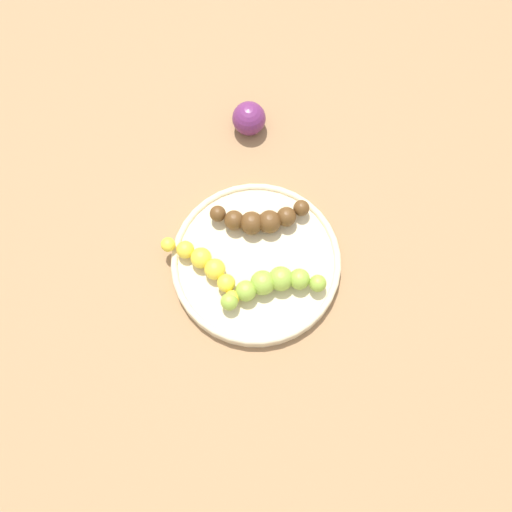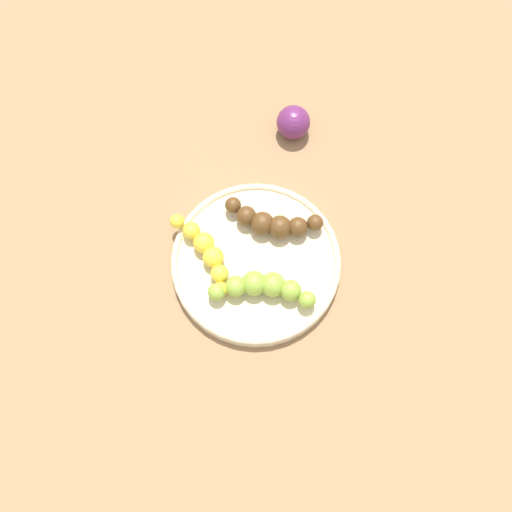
% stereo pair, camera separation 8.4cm
% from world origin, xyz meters
% --- Properties ---
extents(ground_plane, '(2.40, 2.40, 0.00)m').
position_xyz_m(ground_plane, '(0.00, 0.00, 0.00)').
color(ground_plane, '#936D47').
extents(fruit_bowl, '(0.24, 0.24, 0.02)m').
position_xyz_m(fruit_bowl, '(0.00, 0.00, 0.01)').
color(fruit_bowl, beige).
rests_on(fruit_bowl, ground_plane).
extents(banana_green, '(0.11, 0.11, 0.03)m').
position_xyz_m(banana_green, '(-0.04, 0.02, 0.04)').
color(banana_green, '#8CAD38').
rests_on(banana_green, fruit_bowl).
extents(banana_overripe, '(0.12, 0.09, 0.03)m').
position_xyz_m(banana_overripe, '(0.02, -0.05, 0.04)').
color(banana_overripe, '#593819').
rests_on(banana_overripe, fruit_bowl).
extents(banana_yellow, '(0.14, 0.05, 0.03)m').
position_xyz_m(banana_yellow, '(0.05, 0.05, 0.03)').
color(banana_yellow, yellow).
rests_on(banana_yellow, fruit_bowl).
extents(plum_purple, '(0.05, 0.05, 0.05)m').
position_xyz_m(plum_purple, '(0.12, -0.20, 0.03)').
color(plum_purple, '#662659').
rests_on(plum_purple, ground_plane).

